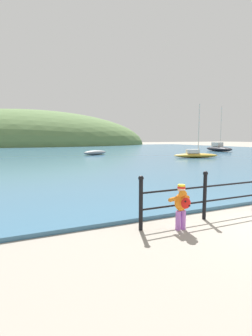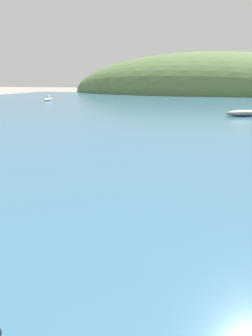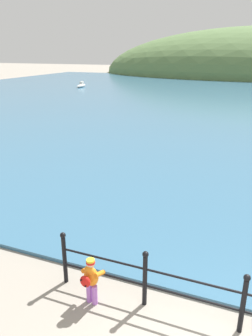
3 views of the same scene
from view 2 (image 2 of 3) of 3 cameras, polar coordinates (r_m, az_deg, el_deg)
water at (r=31.82m, az=16.24°, el=12.60°), size 80.00×60.00×0.10m
far_hillside at (r=68.28m, az=16.41°, el=15.43°), size 64.45×35.45×18.13m
boat_mid_harbor at (r=41.22m, az=-16.56°, el=14.20°), size 0.86×2.43×0.71m
boat_twin_mast at (r=24.67m, az=24.26°, el=10.86°), size 3.29×2.20×0.52m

